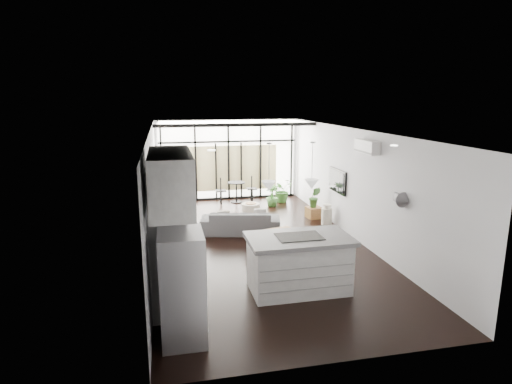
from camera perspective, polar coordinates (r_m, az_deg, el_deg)
name	(u,v)px	position (r m, az deg, el deg)	size (l,w,h in m)	color
floor	(259,243)	(10.73, 0.34, -6.88)	(5.00, 10.00, 0.00)	black
ceiling	(259,130)	(10.14, 0.36, 8.21)	(5.00, 10.00, 0.00)	white
wall_left	(153,193)	(10.11, -13.62, -0.18)	(0.02, 10.00, 2.80)	white
wall_right	(355,184)	(11.14, 13.00, 1.01)	(0.02, 10.00, 2.80)	white
wall_back	(228,160)	(15.19, -3.74, 4.33)	(5.00, 0.02, 2.80)	white
wall_front	(341,267)	(5.77, 11.32, -9.81)	(5.00, 0.02, 2.80)	white
glazing	(229,160)	(15.07, -3.68, 4.27)	(5.00, 0.20, 2.80)	black
skylight	(232,122)	(14.07, -3.21, 9.29)	(4.70, 1.90, 0.06)	white
neighbour_building	(228,168)	(15.19, -3.70, 3.19)	(3.50, 0.02, 1.60)	beige
island	(299,264)	(8.14, 5.71, -9.47)	(1.92, 1.14, 1.05)	white
cooktop	(299,236)	(7.95, 5.80, -5.92)	(0.83, 0.55, 0.01)	black
fridge	(182,287)	(6.53, -9.81, -12.38)	(0.65, 0.81, 1.68)	#AEADB2
appliance_column	(167,245)	(7.12, -11.77, -6.88)	(0.64, 0.67, 2.47)	white
upper_cabinets	(171,181)	(6.49, -11.32, 1.47)	(0.62, 1.75, 0.86)	white
pendant_left	(269,186)	(7.60, 1.73, 0.79)	(0.26, 0.26, 0.18)	white
pendant_right	(312,184)	(7.83, 7.43, 1.03)	(0.26, 0.26, 0.18)	white
sofa	(240,218)	(11.43, -2.09, -3.50)	(2.09, 0.61, 0.82)	#4E4F51
console_bench	(269,238)	(10.48, 1.76, -6.21)	(1.23, 0.31, 0.40)	brown
pouf	(251,211)	(12.88, -0.70, -2.50)	(0.55, 0.55, 0.44)	beige
crate	(314,212)	(13.01, 7.76, -2.72)	(0.43, 0.43, 0.33)	brown
plant_tall	(282,193)	(14.83, 3.51, -0.10)	(0.74, 0.83, 0.64)	#366728
plant_med	(272,200)	(14.24, 2.15, -1.14)	(0.40, 0.71, 0.40)	#366728
plant_crate	(314,203)	(12.94, 7.80, -1.43)	(0.35, 0.63, 0.28)	#366728
milk_can	(327,214)	(12.34, 9.42, -2.97)	(0.31, 0.31, 0.60)	#EEE7D0
bistro_set	(236,192)	(14.73, -2.62, -0.06)	(1.46, 0.58, 0.70)	black
tv	(337,181)	(12.04, 10.81, 1.48)	(0.05, 1.10, 0.65)	black
ac_unit	(367,147)	(10.22, 14.57, 5.87)	(0.22, 0.90, 0.30)	white
framed_art	(153,192)	(9.59, -13.54, 0.05)	(0.04, 0.70, 0.90)	black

